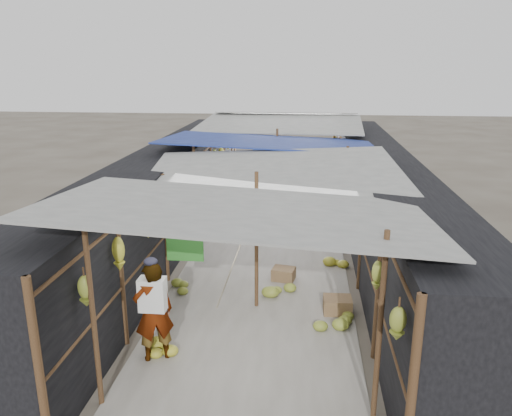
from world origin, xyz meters
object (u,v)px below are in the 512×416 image
(crate_near, at_px, (284,274))
(black_basin, at_px, (330,197))
(shopper_blue, at_px, (282,194))
(vendor_elderly, at_px, (154,312))
(vendor_seated, at_px, (318,189))

(crate_near, height_order, black_basin, crate_near)
(black_basin, distance_m, shopper_blue, 3.02)
(vendor_elderly, xyz_separation_m, shopper_blue, (1.55, 7.32, -0.02))
(vendor_elderly, bearing_deg, shopper_blue, -127.90)
(crate_near, xyz_separation_m, shopper_blue, (-0.27, 4.19, 0.65))
(black_basin, bearing_deg, vendor_elderly, -107.36)
(black_basin, bearing_deg, crate_near, -100.55)
(shopper_blue, distance_m, vendor_seated, 2.52)
(shopper_blue, relative_size, vendor_seated, 1.89)
(crate_near, relative_size, vendor_elderly, 0.28)
(crate_near, bearing_deg, vendor_seated, 94.58)
(crate_near, relative_size, vendor_seated, 0.55)
(crate_near, xyz_separation_m, vendor_elderly, (-1.82, -3.12, 0.67))
(black_basin, relative_size, shopper_blue, 0.38)
(shopper_blue, height_order, vendor_seated, shopper_blue)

